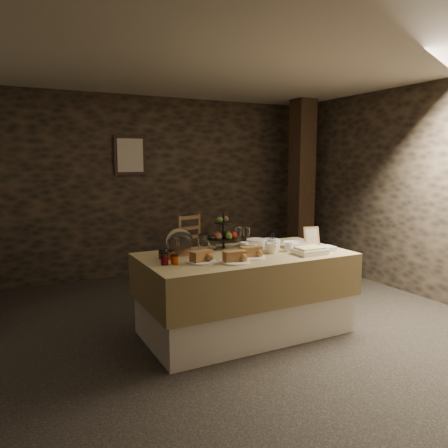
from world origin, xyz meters
name	(u,v)px	position (x,y,z in m)	size (l,w,h in m)	color
ground_plane	(216,329)	(0.00, 0.00, 0.00)	(5.50, 5.00, 0.01)	black
room_shell	(215,172)	(0.00, 0.00, 1.56)	(5.52, 5.02, 2.60)	black
buffet_table	(245,287)	(0.23, -0.18, 0.45)	(1.99, 1.06, 0.79)	white
chair	(195,249)	(0.66, 2.05, 0.39)	(0.50, 0.48, 0.69)	olive
timber_column	(302,185)	(2.36, 1.76, 1.30)	(0.30, 0.30, 2.60)	black
framed_picture	(130,155)	(-0.15, 2.47, 1.75)	(0.45, 0.04, 0.55)	#30221A
plate_stack_a	(256,244)	(0.44, -0.03, 0.84)	(0.19, 0.19, 0.10)	white
plate_stack_b	(270,243)	(0.61, -0.04, 0.83)	(0.20, 0.20, 0.09)	white
cutlery_holder	(272,245)	(0.53, -0.20, 0.85)	(0.10, 0.10, 0.12)	white
cup_a	(251,249)	(0.27, -0.21, 0.84)	(0.12, 0.12, 0.09)	white
cup_b	(272,248)	(0.46, -0.29, 0.84)	(0.11, 0.11, 0.10)	white
mug_c	(244,247)	(0.26, -0.10, 0.84)	(0.09, 0.09, 0.10)	white
mug_d	(289,247)	(0.66, -0.29, 0.83)	(0.08, 0.08, 0.09)	white
bowl	(294,245)	(0.82, -0.16, 0.82)	(0.23, 0.23, 0.06)	white
cake_dome	(179,243)	(-0.34, 0.10, 0.89)	(0.26, 0.26, 0.26)	olive
fruit_stand	(224,234)	(0.17, 0.13, 0.93)	(0.26, 0.26, 0.37)	black
bread_platter_left	(201,258)	(-0.30, -0.33, 0.83)	(0.26, 0.26, 0.11)	white
bread_platter_center	(235,258)	(-0.04, -0.47, 0.83)	(0.26, 0.26, 0.11)	white
bread_platter_right	(251,254)	(0.18, -0.37, 0.83)	(0.26, 0.26, 0.11)	white
jam_jars	(167,258)	(-0.56, -0.17, 0.83)	(0.18, 0.32, 0.07)	#540611
tart_dish	(310,251)	(0.76, -0.48, 0.82)	(0.30, 0.22, 0.07)	white
square_dish	(327,248)	(1.02, -0.43, 0.81)	(0.14, 0.14, 0.04)	white
menu_frame	(312,237)	(1.05, -0.16, 0.88)	(0.17, 0.02, 0.22)	olive
storage_jar_a	(203,242)	(-0.06, 0.15, 0.87)	(0.10, 0.10, 0.16)	white
storage_jar_b	(212,243)	(0.02, 0.12, 0.86)	(0.09, 0.09, 0.14)	white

